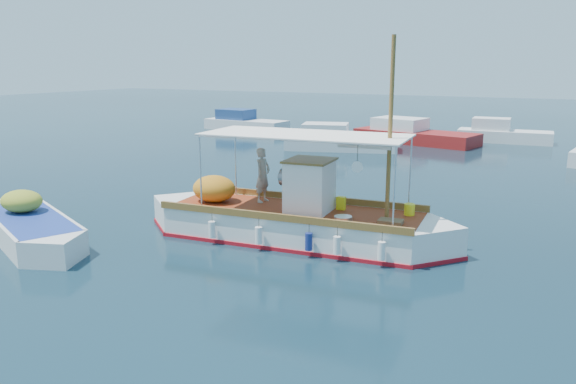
% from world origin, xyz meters
% --- Properties ---
extents(ground, '(160.00, 160.00, 0.00)m').
position_xyz_m(ground, '(0.00, 0.00, 0.00)').
color(ground, black).
rests_on(ground, ground).
extents(fishing_caique, '(9.98, 3.32, 6.11)m').
position_xyz_m(fishing_caique, '(-0.57, 0.39, 0.54)').
color(fishing_caique, white).
rests_on(fishing_caique, ground).
extents(dinghy, '(5.95, 3.63, 1.60)m').
position_xyz_m(dinghy, '(-7.46, -3.33, 0.33)').
color(dinghy, white).
rests_on(dinghy, ground).
extents(bg_boat_nw, '(7.15, 4.25, 1.80)m').
position_xyz_m(bg_boat_nw, '(-6.23, 17.74, 0.49)').
color(bg_boat_nw, silver).
rests_on(bg_boat_nw, ground).
extents(bg_boat_n, '(8.52, 4.47, 1.80)m').
position_xyz_m(bg_boat_n, '(-3.06, 23.02, 0.49)').
color(bg_boat_n, maroon).
rests_on(bg_boat_n, ground).
extents(bg_boat_far_w, '(6.98, 2.80, 1.80)m').
position_xyz_m(bg_boat_far_w, '(-17.11, 24.34, 0.49)').
color(bg_boat_far_w, silver).
rests_on(bg_boat_far_w, ground).
extents(bg_boat_far_n, '(6.08, 2.37, 1.80)m').
position_xyz_m(bg_boat_far_n, '(2.24, 25.99, 0.49)').
color(bg_boat_far_n, silver).
rests_on(bg_boat_far_n, ground).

